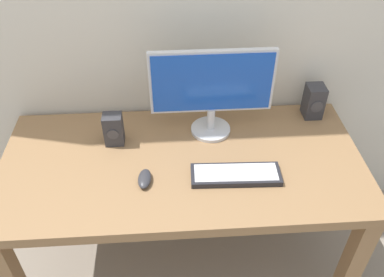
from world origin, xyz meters
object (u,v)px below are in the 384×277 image
Objects in this scene: desk at (182,177)px; speaker_right at (314,101)px; monitor at (212,88)px; keyboard_primary at (236,175)px; mouse at (145,179)px; speaker_left at (114,129)px.

speaker_right reaches higher than desk.
monitor reaches higher than keyboard_primary.
keyboard_primary is at bearing 4.36° from mouse.
desk is 10.54× the size of speaker_left.
speaker_left is (-0.44, -0.06, -0.16)m from monitor.
keyboard_primary is at bearing -77.30° from monitor.
monitor is 0.53m from speaker_right.
speaker_left is (-0.14, 0.26, 0.06)m from mouse.
monitor is at bearing 54.82° from desk.
speaker_left is (-0.94, -0.14, -0.01)m from speaker_right.
desk is 0.27m from keyboard_primary.
keyboard_primary is 3.42× the size of mouse.
monitor is 3.65× the size of speaker_left.
speaker_right is at bearing 8.56° from speaker_left.
monitor is 4.98× the size of mouse.
mouse is at bearing -153.64° from speaker_right.
monitor is 1.46× the size of keyboard_primary.
speaker_left is (-0.51, 0.25, 0.06)m from keyboard_primary.
mouse is (-0.30, -0.32, -0.21)m from monitor.
speaker_right is 1.11× the size of speaker_left.
keyboard_primary is at bearing -137.43° from speaker_right.
speaker_left is at bearing -171.44° from speaker_right.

